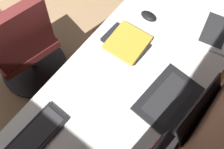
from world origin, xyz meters
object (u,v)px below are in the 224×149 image
object	(u,v)px
office_chair	(24,48)
book_stack_near	(127,43)
drawer_pedestal	(121,119)
mouse_main	(149,16)
laptop_left	(180,104)
keyboard_main	(29,142)

from	to	relation	value
office_chair	book_stack_near	bearing A→B (deg)	115.67
drawer_pedestal	office_chair	xyz separation A→B (m)	(0.03, -0.84, 0.11)
drawer_pedestal	office_chair	bearing A→B (deg)	-88.07
mouse_main	drawer_pedestal	bearing A→B (deg)	20.09
laptop_left	keyboard_main	size ratio (longest dim) A/B	0.88
drawer_pedestal	laptop_left	bearing A→B (deg)	119.51
drawer_pedestal	keyboard_main	size ratio (longest dim) A/B	1.64
drawer_pedestal	book_stack_near	world-z (taller)	book_stack_near
drawer_pedestal	book_stack_near	bearing A→B (deg)	-147.10
keyboard_main	mouse_main	world-z (taller)	mouse_main
book_stack_near	keyboard_main	bearing A→B (deg)	-3.98
laptop_left	book_stack_near	size ratio (longest dim) A/B	1.41
mouse_main	office_chair	bearing A→B (deg)	-49.23
keyboard_main	book_stack_near	xyz separation A→B (m)	(-0.74, 0.05, 0.02)
mouse_main	laptop_left	bearing A→B (deg)	48.67
keyboard_main	office_chair	distance (m)	0.79
mouse_main	office_chair	size ratio (longest dim) A/B	0.11
laptop_left	book_stack_near	distance (m)	0.46
book_stack_near	drawer_pedestal	bearing A→B (deg)	32.90
laptop_left	drawer_pedestal	bearing A→B (deg)	-60.49
drawer_pedestal	office_chair	size ratio (longest dim) A/B	0.72
drawer_pedestal	mouse_main	xyz separation A→B (m)	(-0.53, -0.19, 0.40)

